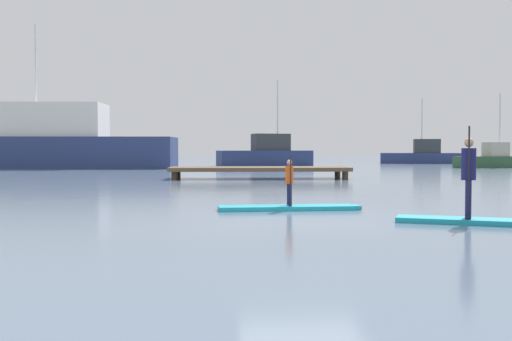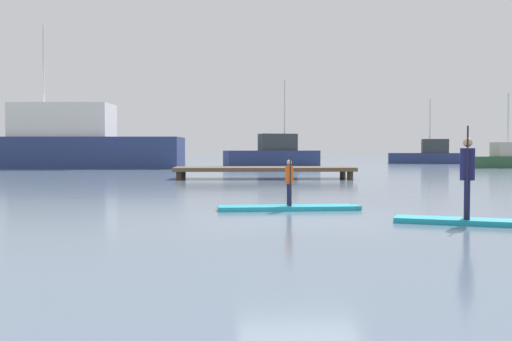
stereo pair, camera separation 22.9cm
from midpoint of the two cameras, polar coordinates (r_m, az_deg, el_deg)
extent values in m
plane|color=slate|center=(12.04, 4.82, -4.70)|extent=(240.00, 240.00, 0.00)
cube|color=#1E9EB2|center=(13.92, 3.34, -3.58)|extent=(3.19, 0.89, 0.10)
cube|color=#1E9EB2|center=(14.27, 9.81, -3.46)|extent=(0.27, 0.49, 0.09)
cylinder|color=#19194C|center=(14.01, 3.59, -2.29)|extent=(0.08, 0.08, 0.51)
cylinder|color=#19194C|center=(13.79, 3.74, -2.36)|extent=(0.08, 0.08, 0.51)
cylinder|color=#E54C14|center=(13.87, 3.67, -0.42)|extent=(0.20, 0.20, 0.42)
sphere|color=tan|center=(13.86, 3.67, 0.78)|extent=(0.12, 0.12, 0.12)
cylinder|color=black|center=(13.72, 3.78, -1.02)|extent=(0.03, 0.03, 1.16)
cube|color=black|center=(13.76, 3.78, -3.06)|extent=(0.04, 0.14, 0.18)
cube|color=#1E9EB2|center=(12.03, 21.12, -4.60)|extent=(3.13, 1.76, 0.10)
cylinder|color=#19194C|center=(12.15, 20.03, -2.56)|extent=(0.11, 0.11, 0.73)
cylinder|color=#19194C|center=(11.83, 20.03, -2.68)|extent=(0.11, 0.11, 0.73)
cylinder|color=#19194C|center=(11.96, 20.07, 0.57)|extent=(0.35, 0.35, 0.60)
sphere|color=tan|center=(11.95, 20.09, 2.54)|extent=(0.17, 0.17, 0.17)
cylinder|color=black|center=(11.76, 20.06, -0.23)|extent=(0.03, 0.03, 1.75)
cube|color=black|center=(11.81, 20.01, -4.03)|extent=(0.08, 0.14, 0.18)
cube|color=navy|center=(45.84, -16.83, 1.65)|extent=(15.93, 5.32, 2.27)
cube|color=white|center=(46.12, -17.79, 4.57)|extent=(7.18, 3.88, 2.45)
cylinder|color=silver|center=(46.94, -19.50, 9.52)|extent=(0.12, 0.12, 5.74)
cube|color=navy|center=(49.50, 1.65, 1.18)|extent=(8.11, 3.96, 1.27)
cube|color=#33383D|center=(49.65, 2.21, 2.72)|extent=(3.30, 2.23, 1.39)
cylinder|color=silver|center=(49.96, 2.88, 6.08)|extent=(0.12, 0.12, 4.48)
cube|color=#2D5638|center=(47.97, 22.18, 0.75)|extent=(5.63, 2.78, 0.86)
cube|color=#B2AD9E|center=(48.33, 22.73, 1.88)|extent=(1.93, 1.51, 1.04)
cylinder|color=silver|center=(48.60, 23.08, 4.67)|extent=(0.12, 0.12, 3.68)
cube|color=navy|center=(59.40, 16.34, 1.13)|extent=(7.92, 3.65, 1.01)
cube|color=#33383D|center=(59.45, 16.83, 2.25)|extent=(2.70, 2.12, 1.33)
cylinder|color=silver|center=(59.46, 16.40, 4.77)|extent=(0.12, 0.12, 3.88)
cube|color=brown|center=(28.22, 1.01, 0.15)|extent=(8.44, 2.48, 0.18)
cylinder|color=#473828|center=(27.36, -7.11, -0.32)|extent=(0.28, 0.28, 0.56)
cylinder|color=#473828|center=(29.23, -6.78, -0.16)|extent=(0.28, 0.28, 0.56)
cylinder|color=#473828|center=(27.78, 9.21, -0.29)|extent=(0.28, 0.28, 0.56)
cylinder|color=#473828|center=(29.63, 8.51, -0.14)|extent=(0.28, 0.28, 0.56)
camera|label=1|loc=(0.11, -89.53, 0.02)|focal=41.87mm
camera|label=2|loc=(0.11, 90.47, -0.02)|focal=41.87mm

